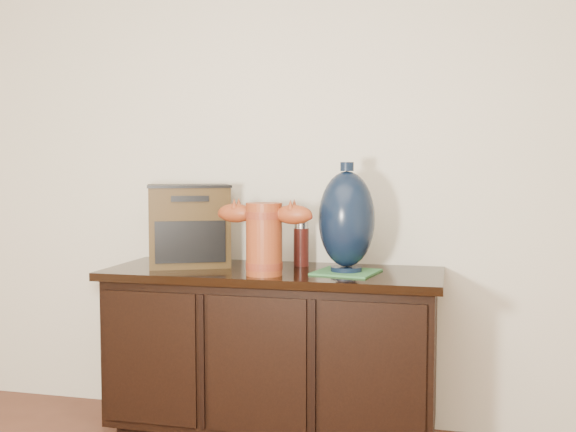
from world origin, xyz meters
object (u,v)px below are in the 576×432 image
(tv_radio, at_px, (189,225))
(spray_can, at_px, (301,244))
(lamp_base, at_px, (347,220))
(terracotta_vessel, at_px, (264,235))
(sideboard, at_px, (273,353))

(tv_radio, relative_size, spray_can, 2.28)
(lamp_base, bearing_deg, spray_can, 146.23)
(terracotta_vessel, relative_size, spray_can, 2.13)
(terracotta_vessel, distance_m, lamp_base, 0.36)
(sideboard, distance_m, terracotta_vessel, 0.56)
(sideboard, height_order, spray_can, spray_can)
(sideboard, height_order, lamp_base, lamp_base)
(terracotta_vessel, distance_m, spray_can, 0.32)
(terracotta_vessel, xyz_separation_m, spray_can, (0.09, 0.30, -0.07))
(tv_radio, distance_m, lamp_base, 0.74)
(terracotta_vessel, bearing_deg, sideboard, 99.26)
(sideboard, relative_size, lamp_base, 3.17)
(terracotta_vessel, distance_m, tv_radio, 0.46)
(sideboard, bearing_deg, tv_radio, 173.65)
(tv_radio, relative_size, lamp_base, 0.99)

